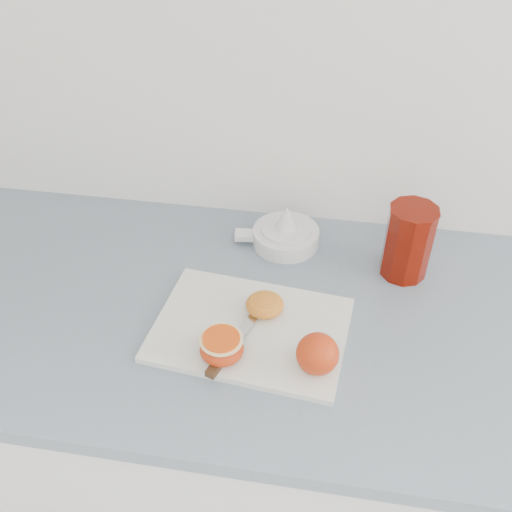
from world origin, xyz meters
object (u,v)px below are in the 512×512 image
at_px(counter, 302,450).
at_px(cutting_board, 250,329).
at_px(red_tumbler, 408,244).
at_px(half_orange, 222,347).
at_px(citrus_juicer, 285,234).

bearing_deg(counter, cutting_board, -150.17).
relative_size(cutting_board, red_tumbler, 2.19).
bearing_deg(cutting_board, half_orange, -115.44).
height_order(counter, red_tumbler, red_tumbler).
height_order(counter, half_orange, half_orange).
bearing_deg(citrus_juicer, half_orange, -100.72).
relative_size(half_orange, citrus_juicer, 0.42).
xyz_separation_m(cutting_board, red_tumbler, (0.27, 0.21, 0.06)).
bearing_deg(cutting_board, counter, 29.83).
relative_size(half_orange, red_tumbler, 0.48).
distance_m(cutting_board, half_orange, 0.09).
bearing_deg(counter, half_orange, -136.59).
distance_m(counter, red_tumbler, 0.56).
height_order(counter, citrus_juicer, citrus_juicer).
height_order(cutting_board, citrus_juicer, citrus_juicer).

